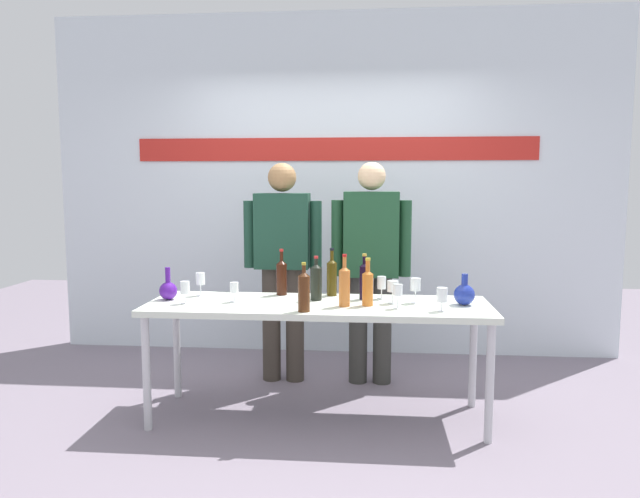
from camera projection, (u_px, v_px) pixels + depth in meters
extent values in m
plane|color=slate|center=(318.00, 417.00, 3.82)|extent=(10.00, 10.00, 0.00)
cube|color=silver|center=(334.00, 186.00, 5.20)|extent=(5.01, 0.10, 3.00)
cube|color=red|center=(334.00, 149.00, 5.10)|extent=(3.51, 0.01, 0.20)
cube|color=silver|center=(318.00, 306.00, 3.73)|extent=(2.19, 0.67, 0.04)
cylinder|color=silver|center=(146.00, 373.00, 3.59)|extent=(0.05, 0.05, 0.72)
cylinder|color=silver|center=(490.00, 384.00, 3.41)|extent=(0.05, 0.05, 0.72)
cylinder|color=silver|center=(177.00, 348.00, 4.15)|extent=(0.05, 0.05, 0.72)
cylinder|color=silver|center=(473.00, 355.00, 3.97)|extent=(0.05, 0.05, 0.72)
sphere|color=#4D1992|center=(168.00, 291.00, 3.84)|extent=(0.12, 0.12, 0.12)
cylinder|color=#4D1992|center=(168.00, 275.00, 3.82)|extent=(0.03, 0.03, 0.11)
sphere|color=navy|center=(464.00, 295.00, 3.67)|extent=(0.13, 0.13, 0.13)
cylinder|color=navy|center=(465.00, 280.00, 3.66)|extent=(0.04, 0.04, 0.08)
cylinder|color=#3D352D|center=(271.00, 324.00, 4.51)|extent=(0.14, 0.14, 0.88)
cylinder|color=#3D352D|center=(295.00, 324.00, 4.49)|extent=(0.14, 0.14, 0.88)
cube|color=#1B4031|center=(283.00, 231.00, 4.42)|extent=(0.41, 0.22, 0.57)
cylinder|color=#1B4031|center=(250.00, 234.00, 4.44)|extent=(0.09, 0.09, 0.51)
cylinder|color=#1B4031|center=(316.00, 235.00, 4.40)|extent=(0.09, 0.09, 0.51)
sphere|color=#A1754A|center=(282.00, 177.00, 4.37)|extent=(0.22, 0.22, 0.22)
cylinder|color=#34342F|center=(358.00, 329.00, 4.45)|extent=(0.14, 0.14, 0.83)
cylinder|color=#34342F|center=(382.00, 330.00, 4.44)|extent=(0.14, 0.14, 0.83)
cube|color=#1E472C|center=(371.00, 234.00, 4.36)|extent=(0.41, 0.22, 0.63)
cylinder|color=#1E472C|center=(337.00, 238.00, 4.39)|extent=(0.09, 0.09, 0.57)
cylinder|color=#1E472C|center=(405.00, 239.00, 4.34)|extent=(0.09, 0.09, 0.57)
sphere|color=beige|center=(372.00, 176.00, 4.31)|extent=(0.21, 0.21, 0.21)
cylinder|color=orange|center=(368.00, 290.00, 3.65)|extent=(0.07, 0.07, 0.20)
cone|color=orange|center=(368.00, 272.00, 3.63)|extent=(0.07, 0.07, 0.03)
cylinder|color=orange|center=(368.00, 267.00, 3.63)|extent=(0.03, 0.03, 0.08)
cylinder|color=gold|center=(368.00, 259.00, 3.63)|extent=(0.03, 0.03, 0.02)
cylinder|color=black|center=(364.00, 283.00, 3.84)|extent=(0.06, 0.06, 0.22)
cone|color=black|center=(364.00, 265.00, 3.83)|extent=(0.06, 0.06, 0.03)
cylinder|color=black|center=(364.00, 261.00, 3.83)|extent=(0.03, 0.03, 0.07)
cylinder|color=gold|center=(365.00, 255.00, 3.82)|extent=(0.03, 0.03, 0.02)
cylinder|color=black|center=(316.00, 284.00, 3.82)|extent=(0.08, 0.08, 0.22)
cone|color=black|center=(316.00, 266.00, 3.81)|extent=(0.08, 0.08, 0.03)
cylinder|color=black|center=(316.00, 263.00, 3.80)|extent=(0.02, 0.02, 0.06)
cylinder|color=red|center=(316.00, 257.00, 3.80)|extent=(0.03, 0.03, 0.02)
cylinder|color=#34150A|center=(282.00, 279.00, 4.00)|extent=(0.07, 0.07, 0.22)
cone|color=#34150A|center=(281.00, 262.00, 3.98)|extent=(0.07, 0.07, 0.03)
cylinder|color=#34150A|center=(281.00, 258.00, 3.98)|extent=(0.02, 0.02, 0.09)
cylinder|color=red|center=(281.00, 250.00, 3.98)|extent=(0.03, 0.03, 0.02)
cylinder|color=#4B2610|center=(304.00, 294.00, 3.48)|extent=(0.07, 0.07, 0.22)
cone|color=#4B2610|center=(304.00, 274.00, 3.47)|extent=(0.07, 0.07, 0.03)
cylinder|color=#4B2610|center=(304.00, 270.00, 3.46)|extent=(0.02, 0.02, 0.07)
cylinder|color=gold|center=(304.00, 264.00, 3.46)|extent=(0.03, 0.03, 0.02)
cylinder|color=#CA6D2D|center=(344.00, 288.00, 3.63)|extent=(0.07, 0.07, 0.23)
cone|color=#CA6D2D|center=(345.00, 268.00, 3.61)|extent=(0.07, 0.07, 0.03)
cylinder|color=#CA6D2D|center=(345.00, 264.00, 3.61)|extent=(0.02, 0.02, 0.09)
cylinder|color=#B41715|center=(345.00, 255.00, 3.60)|extent=(0.03, 0.03, 0.02)
cylinder|color=#44360C|center=(332.00, 279.00, 3.97)|extent=(0.07, 0.07, 0.23)
cone|color=#44360C|center=(332.00, 261.00, 3.96)|extent=(0.07, 0.07, 0.03)
cylinder|color=#44360C|center=(332.00, 257.00, 3.96)|extent=(0.02, 0.02, 0.08)
cylinder|color=black|center=(332.00, 249.00, 3.95)|extent=(0.03, 0.03, 0.02)
cylinder|color=white|center=(234.00, 302.00, 3.77)|extent=(0.06, 0.06, 0.00)
cylinder|color=white|center=(234.00, 297.00, 3.77)|extent=(0.01, 0.01, 0.06)
cylinder|color=white|center=(234.00, 287.00, 3.76)|extent=(0.06, 0.06, 0.07)
cylinder|color=white|center=(201.00, 296.00, 3.98)|extent=(0.06, 0.06, 0.00)
cylinder|color=white|center=(201.00, 290.00, 3.97)|extent=(0.01, 0.01, 0.07)
cylinder|color=white|center=(200.00, 279.00, 3.96)|extent=(0.06, 0.06, 0.08)
cylinder|color=white|center=(185.00, 303.00, 3.72)|extent=(0.06, 0.06, 0.00)
cylinder|color=white|center=(185.00, 298.00, 3.72)|extent=(0.01, 0.01, 0.06)
cylinder|color=white|center=(185.00, 287.00, 3.71)|extent=(0.06, 0.06, 0.08)
cylinder|color=white|center=(381.00, 299.00, 3.87)|extent=(0.06, 0.06, 0.00)
cylinder|color=white|center=(381.00, 294.00, 3.87)|extent=(0.01, 0.01, 0.06)
cylinder|color=white|center=(382.00, 283.00, 3.86)|extent=(0.06, 0.06, 0.08)
cylinder|color=white|center=(393.00, 303.00, 3.72)|extent=(0.06, 0.06, 0.00)
cylinder|color=white|center=(393.00, 297.00, 3.72)|extent=(0.01, 0.01, 0.07)
cylinder|color=white|center=(393.00, 286.00, 3.71)|extent=(0.07, 0.07, 0.07)
cylinder|color=white|center=(442.00, 311.00, 3.50)|extent=(0.05, 0.05, 0.00)
cylinder|color=white|center=(442.00, 306.00, 3.49)|extent=(0.01, 0.01, 0.06)
cylinder|color=white|center=(442.00, 295.00, 3.49)|extent=(0.07, 0.07, 0.09)
cylinder|color=white|center=(415.00, 303.00, 3.74)|extent=(0.06, 0.06, 0.00)
cylinder|color=white|center=(415.00, 297.00, 3.73)|extent=(0.01, 0.01, 0.08)
cylinder|color=white|center=(415.00, 284.00, 3.72)|extent=(0.07, 0.07, 0.08)
cylinder|color=white|center=(398.00, 308.00, 3.58)|extent=(0.05, 0.05, 0.00)
cylinder|color=white|center=(398.00, 302.00, 3.57)|extent=(0.01, 0.01, 0.08)
cylinder|color=white|center=(398.00, 290.00, 3.56)|extent=(0.06, 0.06, 0.07)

